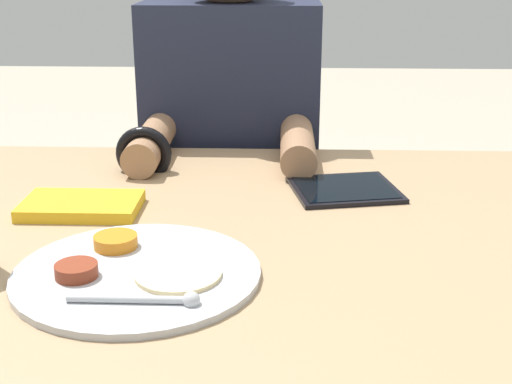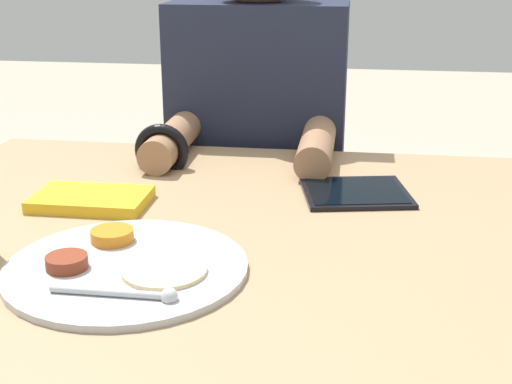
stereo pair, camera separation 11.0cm
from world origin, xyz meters
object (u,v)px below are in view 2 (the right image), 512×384
Objects in this scene: red_notebook at (91,200)px; person_diner at (258,195)px; thali_tray at (125,266)px; tablet_device at (355,192)px.

red_notebook is 0.16× the size of person_diner.
person_diner reaches higher than thali_tray.
person_diner reaches higher than tablet_device.
red_notebook is 0.91× the size of tablet_device.
person_diner is at bearing 67.51° from red_notebook.
thali_tray is 0.47m from tablet_device.
thali_tray is 0.78m from person_diner.
red_notebook reaches higher than tablet_device.
tablet_device is 0.17× the size of person_diner.
tablet_device is 0.49m from person_diner.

